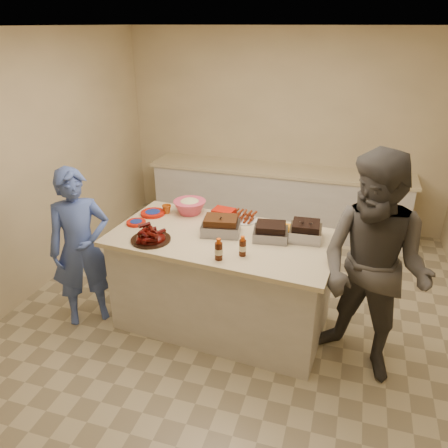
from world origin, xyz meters
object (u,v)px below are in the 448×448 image
(island, at_px, (223,322))
(mustard_bottle, at_px, (223,224))
(guest_gray, at_px, (358,365))
(bbq_bottle_b, at_px, (242,255))
(plastic_cup, at_px, (167,213))
(coleslaw_bowl, at_px, (190,213))
(rib_platter, at_px, (151,240))
(guest_blue, at_px, (91,316))
(bbq_bottle_a, at_px, (219,259))
(roasting_pan, at_px, (305,239))

(island, bearing_deg, mustard_bottle, 109.98)
(mustard_bottle, relative_size, guest_gray, 0.06)
(bbq_bottle_b, height_order, plastic_cup, bbq_bottle_b)
(bbq_bottle_b, bearing_deg, coleslaw_bowl, 136.20)
(plastic_cup, relative_size, guest_gray, 0.05)
(rib_platter, distance_m, guest_gray, 2.13)
(island, relative_size, guest_gray, 1.06)
(coleslaw_bowl, bearing_deg, plastic_cup, -162.90)
(guest_blue, bearing_deg, coleslaw_bowl, 1.80)
(island, relative_size, rib_platter, 5.69)
(coleslaw_bowl, bearing_deg, bbq_bottle_b, -43.80)
(island, xyz_separation_m, bbq_bottle_a, (0.10, -0.42, 0.96))
(roasting_pan, distance_m, coleslaw_bowl, 1.23)
(guest_blue, bearing_deg, roasting_pan, -25.88)
(rib_platter, bearing_deg, coleslaw_bowl, 80.59)
(bbq_bottle_a, distance_m, guest_gray, 1.56)
(island, relative_size, bbq_bottle_a, 10.70)
(bbq_bottle_b, bearing_deg, rib_platter, 178.03)
(island, height_order, rib_platter, rib_platter)
(bbq_bottle_b, bearing_deg, plastic_cup, 146.43)
(roasting_pan, bearing_deg, bbq_bottle_a, -140.99)
(mustard_bottle, bearing_deg, bbq_bottle_a, -76.15)
(island, height_order, guest_gray, island)
(rib_platter, distance_m, roasting_pan, 1.38)
(bbq_bottle_a, bearing_deg, guest_gray, 8.61)
(mustard_bottle, bearing_deg, island, -74.81)
(roasting_pan, distance_m, guest_gray, 1.19)
(plastic_cup, bearing_deg, bbq_bottle_b, -33.57)
(guest_blue, bearing_deg, mustard_bottle, -14.20)
(rib_platter, xyz_separation_m, bbq_bottle_a, (0.68, -0.15, 0.00))
(guest_blue, xyz_separation_m, guest_gray, (2.62, 0.07, 0.00))
(plastic_cup, bearing_deg, mustard_bottle, -7.41)
(bbq_bottle_a, relative_size, guest_blue, 0.12)
(island, distance_m, bbq_bottle_b, 1.04)
(roasting_pan, bearing_deg, plastic_cup, 169.14)
(mustard_bottle, distance_m, guest_gray, 1.75)
(bbq_bottle_a, xyz_separation_m, guest_blue, (-1.41, 0.12, -0.96))
(rib_platter, distance_m, coleslaw_bowl, 0.69)
(mustard_bottle, bearing_deg, coleslaw_bowl, 159.47)
(coleslaw_bowl, bearing_deg, rib_platter, -99.41)
(coleslaw_bowl, bearing_deg, roasting_pan, -11.86)
(roasting_pan, xyz_separation_m, bbq_bottle_a, (-0.63, -0.58, 0.00))
(rib_platter, height_order, coleslaw_bowl, coleslaw_bowl)
(island, relative_size, guest_blue, 1.29)
(bbq_bottle_a, bearing_deg, guest_blue, 175.28)
(bbq_bottle_b, xyz_separation_m, mustard_bottle, (-0.34, 0.56, 0.00))
(roasting_pan, distance_m, plastic_cup, 1.44)
(island, xyz_separation_m, mustard_bottle, (-0.07, 0.26, 0.96))
(roasting_pan, xyz_separation_m, guest_gray, (0.58, -0.39, -0.96))
(guest_gray, bearing_deg, guest_blue, -149.77)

